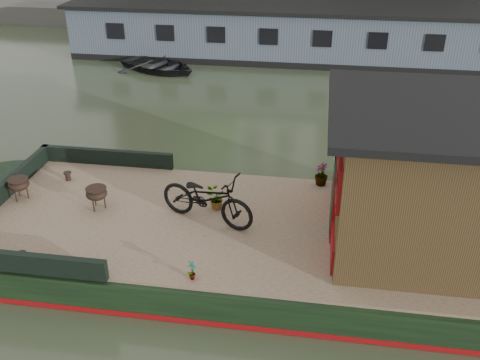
# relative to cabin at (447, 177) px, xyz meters

# --- Properties ---
(ground) EXTENTS (120.00, 120.00, 0.00)m
(ground) POSITION_rel_cabin_xyz_m (-2.19, 0.00, -1.88)
(ground) COLOR #313E27
(ground) RESTS_ON ground
(houseboat_hull) EXTENTS (14.01, 4.02, 0.60)m
(houseboat_hull) POSITION_rel_cabin_xyz_m (-3.52, 0.00, -1.60)
(houseboat_hull) COLOR black
(houseboat_hull) RESTS_ON ground
(houseboat_deck) EXTENTS (11.80, 3.80, 0.05)m
(houseboat_deck) POSITION_rel_cabin_xyz_m (-2.19, 0.00, -1.25)
(houseboat_deck) COLOR #9B7E60
(houseboat_deck) RESTS_ON houseboat_hull
(bow_bulwark) EXTENTS (3.00, 4.00, 0.35)m
(bow_bulwark) POSITION_rel_cabin_xyz_m (-7.25, 0.00, -1.05)
(bow_bulwark) COLOR black
(bow_bulwark) RESTS_ON houseboat_deck
(cabin) EXTENTS (4.00, 3.50, 2.42)m
(cabin) POSITION_rel_cabin_xyz_m (0.00, 0.00, 0.00)
(cabin) COLOR #302212
(cabin) RESTS_ON houseboat_deck
(bicycle) EXTENTS (1.97, 1.20, 0.98)m
(bicycle) POSITION_rel_cabin_xyz_m (-4.01, -0.01, -0.74)
(bicycle) COLOR black
(bicycle) RESTS_ON houseboat_deck
(potted_plant_c) EXTENTS (0.42, 0.38, 0.41)m
(potted_plant_c) POSITION_rel_cabin_xyz_m (-3.94, 0.43, -1.02)
(potted_plant_c) COLOR brown
(potted_plant_c) RESTS_ON houseboat_deck
(potted_plant_d) EXTENTS (0.36, 0.36, 0.49)m
(potted_plant_d) POSITION_rel_cabin_xyz_m (-1.99, 1.70, -0.98)
(potted_plant_d) COLOR #975129
(potted_plant_d) RESTS_ON houseboat_deck
(potted_plant_e) EXTENTS (0.14, 0.19, 0.33)m
(potted_plant_e) POSITION_rel_cabin_xyz_m (-3.89, -1.70, -1.06)
(potted_plant_e) COLOR #A1602F
(potted_plant_e) RESTS_ON houseboat_deck
(brazier_front) EXTENTS (0.47, 0.47, 0.45)m
(brazier_front) POSITION_rel_cabin_xyz_m (-6.15, 0.10, -1.00)
(brazier_front) COLOR black
(brazier_front) RESTS_ON houseboat_deck
(brazier_rear) EXTENTS (0.53, 0.53, 0.44)m
(brazier_rear) POSITION_rel_cabin_xyz_m (-7.79, 0.21, -1.01)
(brazier_rear) COLOR black
(brazier_rear) RESTS_ON houseboat_deck
(bollard_port) EXTENTS (0.16, 0.16, 0.18)m
(bollard_port) POSITION_rel_cabin_xyz_m (-7.21, 1.08, -1.14)
(bollard_port) COLOR black
(bollard_port) RESTS_ON houseboat_deck
(bollard_stbd) EXTENTS (0.17, 0.17, 0.19)m
(bollard_stbd) POSITION_rel_cabin_xyz_m (-6.72, -1.70, -1.13)
(bollard_stbd) COLOR black
(bollard_stbd) RESTS_ON houseboat_deck
(dinghy) EXTENTS (3.83, 3.37, 0.66)m
(dinghy) POSITION_rel_cabin_xyz_m (-8.23, 11.00, -1.55)
(dinghy) COLOR black
(dinghy) RESTS_ON ground
(far_houseboat) EXTENTS (20.40, 4.40, 2.11)m
(far_houseboat) POSITION_rel_cabin_xyz_m (-2.19, 14.00, -0.91)
(far_houseboat) COLOR #4E5C68
(far_houseboat) RESTS_ON ground
(quay) EXTENTS (60.00, 6.00, 0.90)m
(quay) POSITION_rel_cabin_xyz_m (-2.19, 20.50, -1.43)
(quay) COLOR #47443F
(quay) RESTS_ON ground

